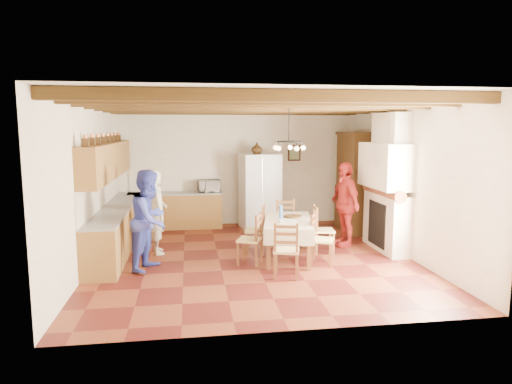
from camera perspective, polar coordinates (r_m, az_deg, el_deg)
floor at (r=8.95m, az=-0.36°, el=-8.30°), size 6.00×6.50×0.02m
ceiling at (r=8.60m, az=-0.37°, el=11.39°), size 6.00×6.50×0.02m
wall_back at (r=11.87m, az=-2.57°, el=3.16°), size 6.00×0.02×3.00m
wall_front at (r=5.47m, az=4.42°, el=-2.59°), size 6.00×0.02×3.00m
wall_left at (r=8.75m, az=-20.28°, el=0.93°), size 0.02×6.50×3.00m
wall_right at (r=9.54m, az=17.84°, el=1.59°), size 0.02×6.50×3.00m
ceiling_beams at (r=8.60m, az=-0.37°, el=10.73°), size 6.00×6.30×0.16m
lower_cabinets_left at (r=9.89m, az=-16.98°, el=-4.44°), size 0.60×4.30×0.86m
lower_cabinets_back at (r=11.64m, az=-9.99°, el=-2.36°), size 2.30×0.60×0.86m
countertop_left at (r=9.81m, az=-17.09°, el=-1.87°), size 0.62×4.30×0.04m
countertop_back at (r=11.57m, az=-10.05°, el=-0.17°), size 2.34×0.62×0.04m
backsplash_left at (r=9.81m, az=-18.81°, el=-0.05°), size 0.03×4.30×0.60m
backsplash_back at (r=11.82m, az=-10.05°, el=1.57°), size 2.30×0.03×0.60m
upper_cabinets at (r=9.71m, az=-18.05°, el=3.77°), size 0.35×4.20×0.70m
fireplace at (r=9.61m, az=15.74°, el=1.12°), size 0.56×1.60×2.80m
wall_picture at (r=12.07m, az=4.80°, el=4.89°), size 0.34×0.03×0.42m
refrigerator at (r=11.46m, az=0.47°, el=0.13°), size 1.03×0.88×1.86m
hutch at (r=11.29m, az=12.15°, el=1.22°), size 0.56×1.33×2.40m
dining_table at (r=8.80m, az=4.02°, el=-4.00°), size 1.20×1.86×0.76m
chandelier at (r=8.61m, az=4.13°, el=6.31°), size 0.47×0.47×0.03m
chair_left_near at (r=8.44m, az=-0.81°, el=-5.86°), size 0.53×0.54×0.96m
chair_left_far at (r=9.18m, az=-0.10°, el=-4.71°), size 0.48×0.49×0.96m
chair_right_near at (r=8.52m, az=8.24°, el=-5.81°), size 0.53×0.55×0.96m
chair_right_far at (r=9.30m, az=8.46°, el=-4.64°), size 0.45×0.46×0.96m
chair_end_near at (r=7.75m, az=3.82°, el=-7.15°), size 0.51×0.49×0.96m
chair_end_far at (r=9.87m, az=3.78°, el=-3.83°), size 0.46×0.45×0.96m
person_man at (r=9.31m, az=-12.30°, el=-2.42°), size 0.53×0.69×1.70m
person_woman_blue at (r=8.29m, az=-13.12°, el=-3.40°), size 0.96×1.06×1.79m
person_woman_red at (r=9.86m, az=11.03°, el=-1.49°), size 0.59×1.11×1.80m
microwave at (r=11.56m, az=-5.89°, el=0.75°), size 0.58×0.42×0.30m
fridge_vase at (r=11.35m, az=0.11°, el=5.50°), size 0.31×0.31×0.29m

